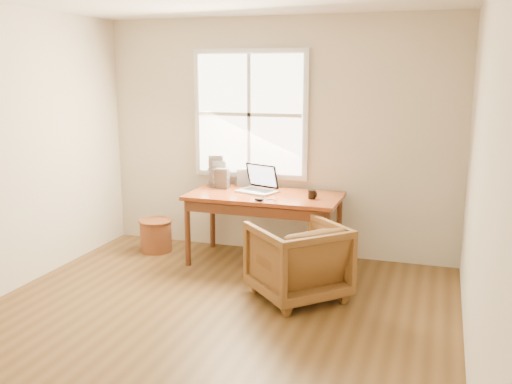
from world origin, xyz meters
TOP-DOWN VIEW (x-y plane):
  - room_shell at (-0.02, 0.16)m, footprint 4.04×4.54m
  - desk at (0.00, 1.80)m, footprint 1.60×0.80m
  - armchair at (0.58, 0.96)m, footprint 1.07×1.07m
  - wicker_stool at (-1.29, 1.79)m, footprint 0.36×0.36m
  - laptop at (-0.10, 1.86)m, footprint 0.54×0.55m
  - mouse at (0.05, 1.48)m, footprint 0.10×0.06m
  - coffee_mug at (0.52, 1.75)m, footprint 0.08×0.08m
  - cd_stack_a at (-0.62, 2.08)m, footprint 0.17×0.16m
  - cd_stack_b at (-0.54, 1.97)m, footprint 0.15×0.13m
  - cd_stack_c at (-0.66, 2.08)m, footprint 0.19×0.17m
  - cd_stack_d at (-0.35, 2.16)m, footprint 0.20×0.19m

SIDE VIEW (x-z plane):
  - wicker_stool at x=-1.29m, z-range 0.00..0.36m
  - armchair at x=0.58m, z-range 0.00..0.70m
  - desk at x=0.00m, z-range 0.71..0.75m
  - mouse at x=0.05m, z-range 0.75..0.78m
  - coffee_mug at x=0.52m, z-range 0.75..0.84m
  - cd_stack_d at x=-0.35m, z-range 0.75..0.95m
  - cd_stack_b at x=-0.54m, z-range 0.75..0.97m
  - cd_stack_a at x=-0.62m, z-range 0.75..1.04m
  - laptop at x=-0.10m, z-range 0.75..1.06m
  - cd_stack_c at x=-0.66m, z-range 0.75..1.10m
  - room_shell at x=-0.02m, z-range 0.00..2.64m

